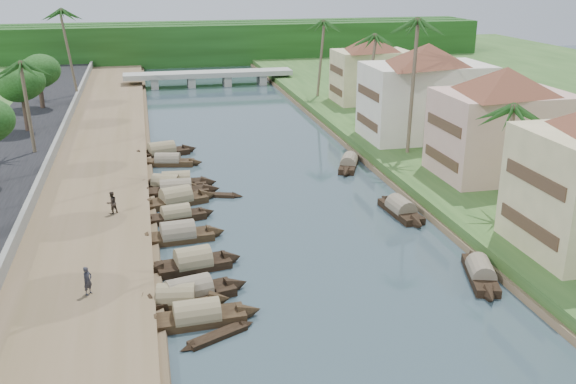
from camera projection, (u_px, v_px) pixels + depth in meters
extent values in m
plane|color=#31434A|center=(327.00, 276.00, 41.79)|extent=(220.00, 220.00, 0.00)
cube|color=brown|center=(91.00, 190.00, 56.74)|extent=(10.00, 180.00, 0.80)
cube|color=#294C1E|center=(455.00, 162.00, 63.92)|extent=(16.00, 180.00, 1.20)
cube|color=slate|center=(39.00, 183.00, 55.56)|extent=(0.40, 180.00, 1.10)
cube|color=black|center=(196.00, 46.00, 127.84)|extent=(120.00, 4.00, 8.00)
cube|color=black|center=(194.00, 43.00, 132.43)|extent=(120.00, 4.00, 8.00)
cube|color=black|center=(192.00, 41.00, 137.03)|extent=(120.00, 4.00, 8.00)
cube|color=#97988E|center=(209.00, 74.00, 107.35)|extent=(28.00, 4.00, 0.80)
cube|color=#97988E|center=(155.00, 83.00, 105.85)|extent=(1.20, 3.50, 1.80)
cube|color=#97988E|center=(191.00, 81.00, 107.09)|extent=(1.20, 3.50, 1.80)
cube|color=#97988E|center=(227.00, 80.00, 108.34)|extent=(1.20, 3.50, 1.80)
cube|color=#97988E|center=(262.00, 79.00, 109.58)|extent=(1.20, 3.50, 1.80)
cube|color=#4C3423|center=(528.00, 226.00, 41.57)|extent=(0.10, 6.40, 0.90)
cube|color=#4C3423|center=(534.00, 179.00, 40.50)|extent=(0.10, 6.40, 0.90)
cube|color=#D2A694|center=(500.00, 134.00, 57.16)|extent=(11.00, 8.00, 7.50)
pyramid|color=brown|center=(506.00, 80.00, 55.55)|extent=(14.11, 14.11, 2.20)
cube|color=#4C3423|center=(441.00, 158.00, 56.64)|extent=(0.10, 6.40, 0.90)
cube|color=#4C3423|center=(444.00, 125.00, 55.64)|extent=(0.10, 6.40, 0.90)
cube|color=silver|center=(425.00, 101.00, 69.75)|extent=(13.00, 8.00, 8.00)
pyramid|color=brown|center=(428.00, 54.00, 68.05)|extent=(15.59, 15.59, 2.20)
cube|color=#4C3423|center=(367.00, 122.00, 69.06)|extent=(0.10, 6.40, 0.90)
cube|color=#4C3423|center=(368.00, 93.00, 67.99)|extent=(0.10, 6.40, 0.90)
cube|color=beige|center=(371.00, 76.00, 88.52)|extent=(10.00, 7.00, 7.00)
pyramid|color=brown|center=(373.00, 42.00, 86.98)|extent=(12.62, 12.62, 2.20)
cube|color=#4C3423|center=(336.00, 90.00, 88.05)|extent=(0.10, 5.60, 0.90)
cube|color=#4C3423|center=(336.00, 70.00, 87.12)|extent=(0.10, 5.60, 0.90)
cube|color=black|center=(197.00, 320.00, 36.24)|extent=(5.52, 1.97, 0.70)
cone|color=black|center=(249.00, 312.00, 36.98)|extent=(1.64, 1.61, 1.70)
cone|color=black|center=(143.00, 327.00, 35.44)|extent=(1.64, 1.61, 1.70)
cylinder|color=#8A7B58|center=(197.00, 314.00, 36.11)|extent=(4.24, 1.97, 1.77)
cube|color=black|center=(189.00, 297.00, 38.80)|extent=(5.82, 3.04, 0.70)
cone|color=black|center=(237.00, 285.00, 40.07)|extent=(1.93, 1.93, 1.77)
cone|color=black|center=(139.00, 307.00, 37.48)|extent=(1.93, 1.93, 1.77)
cylinder|color=#7B745C|center=(189.00, 291.00, 38.68)|extent=(4.56, 2.80, 1.84)
cube|color=black|center=(177.00, 302.00, 38.18)|extent=(4.88, 2.29, 0.70)
cone|color=black|center=(220.00, 300.00, 38.32)|extent=(1.56, 1.62, 1.58)
cone|color=black|center=(132.00, 303.00, 37.98)|extent=(1.56, 1.62, 1.58)
cylinder|color=#8A7B58|center=(176.00, 297.00, 38.05)|extent=(3.80, 2.18, 1.66)
cube|color=black|center=(193.00, 266.00, 42.76)|extent=(5.12, 2.65, 0.70)
cone|color=black|center=(232.00, 258.00, 43.70)|extent=(1.70, 1.91, 1.85)
cone|color=black|center=(153.00, 272.00, 41.78)|extent=(1.70, 1.91, 1.85)
cylinder|color=#8A7B58|center=(193.00, 261.00, 42.64)|extent=(4.00, 2.54, 1.96)
cube|color=black|center=(178.00, 238.00, 47.16)|extent=(5.31, 2.32, 0.70)
cone|color=black|center=(216.00, 232.00, 47.97)|extent=(1.66, 1.80, 1.82)
cone|color=black|center=(139.00, 242.00, 46.30)|extent=(1.66, 1.80, 1.82)
cylinder|color=#7B745C|center=(178.00, 233.00, 47.04)|extent=(4.10, 2.28, 1.92)
cube|color=black|center=(176.00, 218.00, 50.89)|extent=(4.86, 2.30, 0.70)
cone|color=black|center=(208.00, 213.00, 51.83)|extent=(1.56, 1.54, 1.47)
cone|color=black|center=(143.00, 222.00, 49.90)|extent=(1.56, 1.54, 1.47)
cylinder|color=#8A7B58|center=(176.00, 214.00, 50.76)|extent=(3.78, 2.15, 1.53)
cube|color=black|center=(176.00, 202.00, 54.32)|extent=(5.51, 3.30, 0.70)
cone|color=black|center=(208.00, 196.00, 55.60)|extent=(1.95, 2.09, 1.90)
cone|color=black|center=(143.00, 207.00, 52.98)|extent=(1.95, 2.09, 1.90)
cylinder|color=#8A7B58|center=(176.00, 198.00, 54.19)|extent=(4.36, 3.03, 2.01)
cube|color=black|center=(176.00, 193.00, 56.59)|extent=(5.75, 1.82, 0.70)
cone|color=black|center=(212.00, 189.00, 57.16)|extent=(1.66, 1.57, 1.72)
cone|color=black|center=(139.00, 194.00, 55.97)|extent=(1.66, 1.57, 1.72)
cylinder|color=#7B745C|center=(176.00, 189.00, 56.46)|extent=(4.40, 1.86, 1.77)
cube|color=black|center=(166.00, 187.00, 58.02)|extent=(5.21, 3.31, 0.70)
cone|color=black|center=(196.00, 188.00, 57.60)|extent=(1.86, 1.88, 1.62)
cone|color=black|center=(137.00, 185.00, 58.37)|extent=(1.86, 1.88, 1.62)
cylinder|color=#8A7B58|center=(166.00, 183.00, 57.89)|extent=(4.14, 2.95, 1.69)
cube|color=black|center=(177.00, 185.00, 58.55)|extent=(5.45, 2.16, 0.70)
cone|color=black|center=(209.00, 183.00, 58.96)|extent=(1.65, 1.74, 1.82)
cone|color=black|center=(143.00, 186.00, 58.08)|extent=(1.65, 1.74, 1.82)
cylinder|color=#8A7B58|center=(176.00, 181.00, 58.42)|extent=(4.20, 2.16, 1.91)
cube|color=black|center=(168.00, 163.00, 64.94)|extent=(5.40, 2.52, 0.70)
cone|color=black|center=(196.00, 163.00, 64.94)|extent=(1.72, 1.59, 1.47)
cone|color=black|center=(139.00, 163.00, 64.89)|extent=(1.72, 1.59, 1.47)
cylinder|color=#7B745C|center=(168.00, 160.00, 64.81)|extent=(4.21, 2.32, 1.51)
cube|color=black|center=(162.00, 154.00, 68.29)|extent=(6.00, 3.25, 0.70)
cone|color=black|center=(190.00, 149.00, 69.64)|extent=(2.02, 2.04, 1.86)
cone|color=black|center=(132.00, 157.00, 66.89)|extent=(2.02, 2.04, 1.86)
cylinder|color=#8A7B58|center=(162.00, 150.00, 68.17)|extent=(4.72, 2.98, 1.93)
cube|color=black|center=(480.00, 276.00, 41.39)|extent=(3.02, 5.53, 0.70)
cone|color=black|center=(472.00, 255.00, 44.14)|extent=(1.75, 1.84, 1.53)
cone|color=black|center=(490.00, 297.00, 38.59)|extent=(1.75, 1.84, 1.53)
cylinder|color=#7B745C|center=(481.00, 271.00, 41.27)|extent=(2.71, 4.35, 1.57)
cube|color=black|center=(401.00, 212.00, 52.13)|extent=(2.11, 5.40, 0.70)
cone|color=black|center=(385.00, 199.00, 54.74)|extent=(1.63, 1.64, 1.68)
cone|color=black|center=(418.00, 224.00, 49.47)|extent=(1.63, 1.64, 1.68)
cylinder|color=#7B745C|center=(401.00, 208.00, 52.01)|extent=(2.07, 4.17, 1.74)
cube|color=black|center=(349.00, 165.00, 64.31)|extent=(3.58, 5.55, 0.70)
cone|color=black|center=(352.00, 156.00, 67.06)|extent=(1.88, 1.96, 1.56)
cone|color=black|center=(346.00, 174.00, 61.52)|extent=(1.88, 1.96, 1.56)
cylinder|color=#7B745C|center=(349.00, 162.00, 64.19)|extent=(3.12, 4.41, 1.60)
cube|color=black|center=(218.00, 336.00, 34.87)|extent=(3.47, 2.22, 0.35)
cone|color=black|center=(247.00, 324.00, 36.02)|extent=(1.12, 1.08, 0.77)
cone|color=black|center=(186.00, 349.00, 33.71)|extent=(1.12, 1.08, 0.77)
cube|color=black|center=(213.00, 195.00, 56.27)|extent=(3.93, 2.01, 0.35)
cone|color=black|center=(238.00, 196.00, 56.04)|extent=(1.17, 1.05, 0.78)
cone|color=black|center=(189.00, 194.00, 56.50)|extent=(1.17, 1.05, 0.78)
cylinder|color=brown|center=(507.00, 158.00, 49.09)|extent=(0.53, 0.36, 8.08)
sphere|color=#1F4B19|center=(512.00, 108.00, 47.80)|extent=(3.20, 3.20, 3.20)
cylinder|color=brown|center=(412.00, 87.00, 63.02)|extent=(0.59, 0.36, 13.24)
sphere|color=#1F4B19|center=(416.00, 21.00, 60.90)|extent=(3.20, 3.20, 3.20)
cylinder|color=brown|center=(368.00, 77.00, 78.10)|extent=(1.45, 0.36, 10.16)
sphere|color=#1F4B19|center=(370.00, 36.00, 76.47)|extent=(3.20, 3.20, 3.20)
cylinder|color=brown|center=(28.00, 108.00, 63.05)|extent=(0.61, 0.36, 9.01)
sphere|color=#1F4B19|center=(22.00, 64.00, 61.61)|extent=(3.20, 3.20, 3.20)
cylinder|color=brown|center=(319.00, 59.00, 91.58)|extent=(1.21, 0.36, 10.65)
sphere|color=#1F4B19|center=(320.00, 22.00, 89.87)|extent=(3.20, 3.20, 3.20)
cylinder|color=brown|center=(71.00, 53.00, 91.11)|extent=(1.51, 0.36, 12.04)
sphere|color=#1F4B19|center=(67.00, 11.00, 89.18)|extent=(3.20, 3.20, 3.20)
cylinder|color=#4D392C|center=(26.00, 115.00, 72.47)|extent=(0.60, 0.60, 3.69)
ellipsoid|color=black|center=(22.00, 84.00, 71.29)|extent=(4.59, 4.59, 3.78)
cylinder|color=#4D392C|center=(41.00, 96.00, 84.20)|extent=(0.60, 0.60, 3.25)
ellipsoid|color=black|center=(38.00, 72.00, 83.17)|extent=(5.01, 5.01, 4.12)
cylinder|color=#4D392C|center=(457.00, 115.00, 73.32)|extent=(0.60, 0.60, 3.61)
ellipsoid|color=black|center=(460.00, 85.00, 72.17)|extent=(4.52, 4.52, 3.72)
imported|color=#2A2A33|center=(88.00, 281.00, 37.60)|extent=(0.73, 0.76, 1.75)
imported|color=#2F2620|center=(112.00, 203.00, 49.92)|extent=(1.10, 1.06, 1.79)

